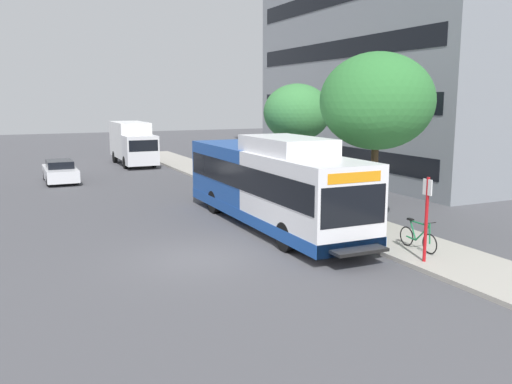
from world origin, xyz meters
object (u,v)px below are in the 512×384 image
Objects in this scene: bicycle_parked at (418,237)px; parked_car_far_lane at (60,171)px; street_tree_mid_block at (297,113)px; transit_bus at (270,184)px; bus_stop_sign_pole at (426,213)px; street_tree_near_stop at (377,101)px; box_truck_background at (132,142)px.

bicycle_parked is 23.23m from parked_car_far_lane.
street_tree_mid_block is at bearing -44.62° from parked_car_far_lane.
bus_stop_sign_pole is at bearing -73.75° from transit_bus.
street_tree_near_stop is at bearing 75.69° from bicycle_parked.
box_truck_background is at bearing 91.49° from transit_bus.
bus_stop_sign_pole is 29.44m from box_truck_background.
bicycle_parked is at bearing -97.62° from street_tree_mid_block.
street_tree_mid_block is 15.39m from parked_car_far_lane.
bicycle_parked is at bearing -66.71° from parked_car_far_lane.
parked_car_far_lane is (-9.18, 21.34, 0.10)m from bicycle_parked.
bus_stop_sign_pole is (1.95, -6.70, -0.05)m from transit_bus.
bicycle_parked is 0.26× the size of street_tree_near_stop.
transit_bus is 4.71× the size of bus_stop_sign_pole.
transit_bus is 17.07m from parked_car_far_lane.
bicycle_parked is 11.57m from street_tree_mid_block.
street_tree_near_stop is at bearing 70.96° from bus_stop_sign_pole.
street_tree_near_stop reaches higher than parked_car_far_lane.
street_tree_near_stop reaches higher than street_tree_mid_block.
box_truck_background reaches higher than bus_stop_sign_pole.
transit_bus is at bearing 106.25° from bus_stop_sign_pole.
box_truck_background is (5.94, 6.89, 1.08)m from parked_car_far_lane.
parked_car_far_lane is 0.64× the size of box_truck_background.
box_truck_background reaches higher than parked_car_far_lane.
street_tree_mid_block is at bearing -74.87° from box_truck_background.
parked_car_far_lane is at bearing 119.83° from street_tree_near_stop.
transit_bus is at bearing 151.95° from street_tree_near_stop.
street_tree_mid_block is 1.26× the size of parked_car_far_lane.
bus_stop_sign_pole is 0.46× the size of street_tree_mid_block.
parked_car_far_lane is at bearing 110.70° from bus_stop_sign_pole.
parked_car_far_lane is (-10.12, 17.66, -4.27)m from street_tree_near_stop.
street_tree_mid_block is 0.81× the size of box_truck_background.
street_tree_near_stop is (1.65, 4.78, 3.29)m from bus_stop_sign_pole.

